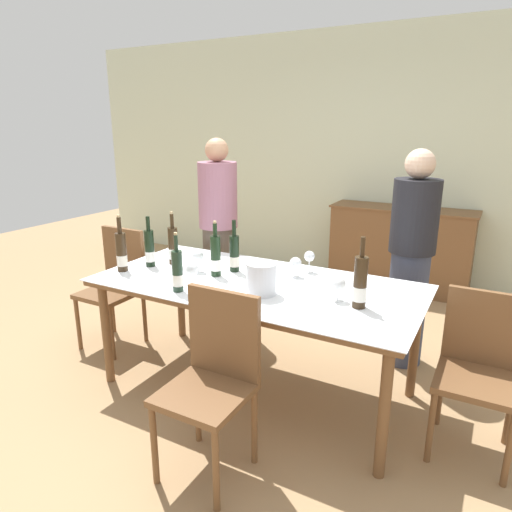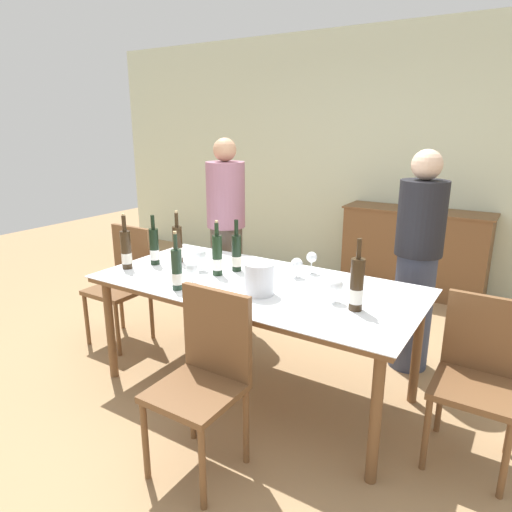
% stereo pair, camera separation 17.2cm
% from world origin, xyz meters
% --- Properties ---
extents(ground_plane, '(12.00, 12.00, 0.00)m').
position_xyz_m(ground_plane, '(0.00, 0.00, 0.00)').
color(ground_plane, '#A37F56').
extents(back_wall, '(8.00, 0.10, 2.80)m').
position_xyz_m(back_wall, '(0.00, 2.83, 1.40)').
color(back_wall, beige).
rests_on(back_wall, ground_plane).
extents(sideboard_cabinet, '(1.51, 0.46, 0.91)m').
position_xyz_m(sideboard_cabinet, '(0.42, 2.54, 0.46)').
color(sideboard_cabinet, brown).
rests_on(sideboard_cabinet, ground_plane).
extents(dining_table, '(2.11, 1.03, 0.78)m').
position_xyz_m(dining_table, '(0.00, 0.00, 0.72)').
color(dining_table, brown).
rests_on(dining_table, ground_plane).
extents(ice_bucket, '(0.19, 0.19, 0.20)m').
position_xyz_m(ice_bucket, '(0.13, -0.16, 0.88)').
color(ice_bucket, silver).
rests_on(ice_bucket, dining_table).
extents(wine_bottle_0, '(0.07, 0.07, 0.38)m').
position_xyz_m(wine_bottle_0, '(-0.31, -0.01, 0.91)').
color(wine_bottle_0, black).
rests_on(wine_bottle_0, dining_table).
extents(wine_bottle_1, '(0.07, 0.07, 0.40)m').
position_xyz_m(wine_bottle_1, '(-0.94, -0.23, 0.91)').
color(wine_bottle_1, '#332314').
rests_on(wine_bottle_1, dining_table).
extents(wine_bottle_2, '(0.08, 0.08, 0.41)m').
position_xyz_m(wine_bottle_2, '(0.71, -0.09, 0.92)').
color(wine_bottle_2, '#332314').
rests_on(wine_bottle_2, dining_table).
extents(wine_bottle_3, '(0.07, 0.07, 0.39)m').
position_xyz_m(wine_bottle_3, '(-0.74, 0.08, 0.91)').
color(wine_bottle_3, '#332314').
rests_on(wine_bottle_3, dining_table).
extents(wine_bottle_4, '(0.07, 0.07, 0.37)m').
position_xyz_m(wine_bottle_4, '(-0.84, -0.05, 0.91)').
color(wine_bottle_4, black).
rests_on(wine_bottle_4, dining_table).
extents(wine_bottle_5, '(0.07, 0.07, 0.37)m').
position_xyz_m(wine_bottle_5, '(-0.35, -0.37, 0.90)').
color(wine_bottle_5, '#1E3323').
rests_on(wine_bottle_5, dining_table).
extents(wine_bottle_6, '(0.07, 0.07, 0.36)m').
position_xyz_m(wine_bottle_6, '(-0.25, 0.14, 0.90)').
color(wine_bottle_6, black).
rests_on(wine_bottle_6, dining_table).
extents(wine_glass_0, '(0.08, 0.08, 0.16)m').
position_xyz_m(wine_glass_0, '(-0.46, 0.01, 0.89)').
color(wine_glass_0, white).
rests_on(wine_glass_0, dining_table).
extents(wine_glass_1, '(0.08, 0.08, 0.14)m').
position_xyz_m(wine_glass_1, '(0.18, 0.23, 0.87)').
color(wine_glass_1, white).
rests_on(wine_glass_1, dining_table).
extents(wine_glass_2, '(0.08, 0.08, 0.15)m').
position_xyz_m(wine_glass_2, '(-0.34, -0.23, 0.88)').
color(wine_glass_2, white).
rests_on(wine_glass_2, dining_table).
extents(wine_glass_3, '(0.07, 0.07, 0.15)m').
position_xyz_m(wine_glass_3, '(0.22, 0.37, 0.89)').
color(wine_glass_3, white).
rests_on(wine_glass_3, dining_table).
extents(wine_glass_4, '(0.09, 0.09, 0.15)m').
position_xyz_m(wine_glass_4, '(0.57, -0.05, 0.88)').
color(wine_glass_4, white).
rests_on(wine_glass_4, dining_table).
extents(chair_near_front, '(0.42, 0.42, 0.96)m').
position_xyz_m(chair_near_front, '(0.16, -0.74, 0.55)').
color(chair_near_front, brown).
rests_on(chair_near_front, ground_plane).
extents(chair_left_end, '(0.42, 0.42, 0.96)m').
position_xyz_m(chair_left_end, '(-1.35, 0.09, 0.55)').
color(chair_left_end, brown).
rests_on(chair_left_end, ground_plane).
extents(chair_right_end, '(0.42, 0.42, 0.90)m').
position_xyz_m(chair_right_end, '(1.35, 0.08, 0.52)').
color(chair_right_end, brown).
rests_on(chair_right_end, ground_plane).
extents(person_host, '(0.33, 0.33, 1.67)m').
position_xyz_m(person_host, '(-0.79, 0.77, 0.83)').
color(person_host, '#51473D').
rests_on(person_host, ground_plane).
extents(person_guest_left, '(0.33, 0.33, 1.61)m').
position_xyz_m(person_guest_left, '(0.81, 0.88, 0.81)').
color(person_guest_left, '#383F56').
rests_on(person_guest_left, ground_plane).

